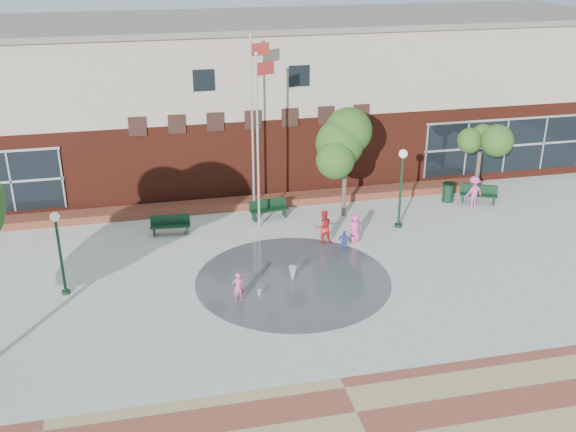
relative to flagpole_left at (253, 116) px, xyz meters
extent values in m
plane|color=#666056|center=(0.24, -11.01, -5.16)|extent=(120.00, 120.00, 0.00)
cube|color=#A8A8A0|center=(0.24, -7.01, -5.16)|extent=(46.00, 18.00, 0.01)
cylinder|color=#383A3D|center=(0.24, -8.01, -5.16)|extent=(8.40, 8.40, 0.01)
cube|color=#541D11|center=(0.24, 6.49, -2.91)|extent=(44.00, 10.00, 4.50)
cube|color=tan|center=(0.24, 6.49, 1.59)|extent=(44.00, 10.00, 4.50)
cube|color=slate|center=(0.24, 6.49, 3.89)|extent=(44.40, 10.40, 0.30)
cube|color=black|center=(15.24, 1.47, -3.05)|extent=(10.00, 0.12, 3.19)
cube|color=black|center=(-2.26, 1.47, 1.63)|extent=(1.10, 0.10, 1.10)
cube|color=black|center=(2.74, 1.47, 1.63)|extent=(1.10, 0.10, 1.10)
cube|color=maroon|center=(0.24, 0.59, -5.16)|extent=(26.00, 1.20, 0.40)
cylinder|color=silver|center=(-0.05, -0.01, -0.60)|extent=(0.11, 0.11, 9.13)
sphere|color=silver|center=(-0.05, -0.01, 4.02)|extent=(0.18, 0.18, 0.18)
cube|color=maroon|center=(0.44, 0.11, 3.30)|extent=(0.98, 0.27, 0.61)
cylinder|color=silver|center=(-0.18, -2.22, -0.86)|extent=(0.11, 0.11, 8.61)
sphere|color=silver|center=(-0.18, -2.22, 3.50)|extent=(0.18, 0.18, 0.18)
cube|color=maroon|center=(0.27, -2.02, 2.78)|extent=(0.92, 0.42, 0.61)
cylinder|color=#13331D|center=(-9.20, -7.06, -3.51)|extent=(0.12, 0.12, 3.30)
cylinder|color=#13331D|center=(-9.20, -7.06, -5.09)|extent=(0.35, 0.35, 0.16)
sphere|color=silver|center=(-9.20, -7.06, -1.69)|extent=(0.39, 0.39, 0.39)
cylinder|color=#13331D|center=(6.68, -3.75, -3.32)|extent=(0.13, 0.13, 3.70)
cylinder|color=#13331D|center=(6.68, -3.75, -5.08)|extent=(0.39, 0.39, 0.17)
sphere|color=silver|center=(6.68, -3.75, -1.27)|extent=(0.43, 0.43, 0.43)
cube|color=#13331D|center=(-4.60, -2.15, -4.68)|extent=(1.98, 0.72, 0.06)
cube|color=#13331D|center=(-4.58, -1.92, -4.43)|extent=(1.93, 0.24, 0.48)
cube|color=#13331D|center=(0.52, -1.26, -4.66)|extent=(2.06, 0.82, 0.07)
cube|color=#13331D|center=(0.49, -1.02, -4.41)|extent=(1.99, 0.33, 0.50)
cube|color=#13331D|center=(12.10, -1.72, -4.67)|extent=(2.04, 1.34, 0.07)
cube|color=#13331D|center=(12.20, -1.50, -4.41)|extent=(1.83, 0.89, 0.50)
cylinder|color=#13331D|center=(10.60, -1.10, -4.65)|extent=(0.62, 0.62, 1.03)
cylinder|color=black|center=(10.60, -1.10, -4.11)|extent=(0.66, 0.66, 0.06)
cylinder|color=#49352C|center=(4.40, -1.75, -3.49)|extent=(0.23, 0.23, 3.35)
cylinder|color=#49352C|center=(12.42, -0.76, -3.85)|extent=(0.23, 0.23, 2.63)
cone|color=white|center=(0.17, -8.20, -5.16)|extent=(0.37, 0.37, 0.72)
cone|color=white|center=(-1.47, -9.29, -5.16)|extent=(0.18, 0.18, 0.41)
imported|color=#C95174|center=(-2.32, -9.24, -4.51)|extent=(0.48, 0.31, 1.31)
imported|color=red|center=(2.47, -4.74, -4.32)|extent=(0.83, 0.65, 1.70)
imported|color=#E2458E|center=(4.01, -4.85, -4.45)|extent=(0.73, 0.51, 1.43)
imported|color=#3449AF|center=(3.19, -5.83, -4.63)|extent=(0.68, 0.51, 1.07)
imported|color=#CA4E98|center=(11.55, -2.14, -4.28)|extent=(1.26, 0.91, 1.76)
camera|label=1|loc=(-5.55, -32.80, 8.86)|focal=42.00mm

